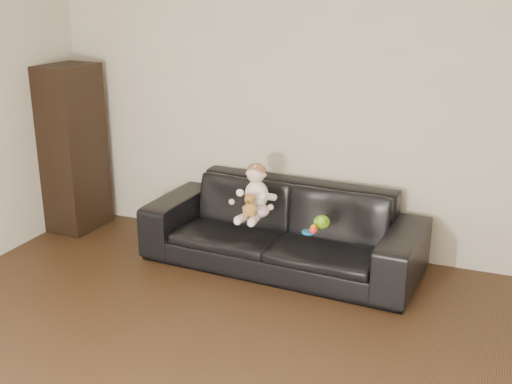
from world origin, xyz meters
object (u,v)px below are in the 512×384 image
at_px(teddy_bear, 250,206).
at_px(toy_rattle, 313,230).
at_px(cabinet, 74,149).
at_px(sofa, 282,228).
at_px(baby, 255,195).
at_px(toy_blue_disc, 308,232).
at_px(toy_green, 322,222).

xyz_separation_m(teddy_bear, toy_rattle, (0.54, -0.02, -0.12)).
bearing_deg(toy_rattle, teddy_bear, 177.96).
distance_m(cabinet, toy_rattle, 2.56).
relative_size(sofa, baby, 5.06).
xyz_separation_m(baby, toy_blue_disc, (0.51, -0.16, -0.20)).
height_order(sofa, toy_rattle, sofa).
bearing_deg(baby, toy_rattle, -14.58).
relative_size(sofa, toy_rattle, 35.19).
relative_size(baby, toy_green, 2.99).
bearing_deg(teddy_bear, baby, 84.78).
xyz_separation_m(sofa, cabinet, (-2.15, 0.10, 0.45)).
bearing_deg(sofa, toy_blue_disc, -38.23).
height_order(sofa, teddy_bear, teddy_bear).
bearing_deg(toy_rattle, toy_blue_disc, -177.03).
distance_m(cabinet, toy_green, 2.57).
height_order(toy_green, toy_blue_disc, toy_green).
relative_size(cabinet, teddy_bear, 8.02).
bearing_deg(sofa, baby, -143.41).
xyz_separation_m(cabinet, teddy_bear, (1.97, -0.36, -0.19)).
relative_size(sofa, toy_green, 15.10).
xyz_separation_m(toy_green, toy_rattle, (-0.03, -0.13, -0.02)).
bearing_deg(toy_green, toy_rattle, -101.82).
height_order(sofa, toy_green, sofa).
distance_m(cabinet, baby, 1.98).
bearing_deg(toy_blue_disc, baby, 162.52).
distance_m(toy_green, toy_rattle, 0.14).
bearing_deg(cabinet, sofa, 1.08).
xyz_separation_m(cabinet, toy_rattle, (2.51, -0.38, -0.31)).
bearing_deg(sofa, toy_green, -17.83).
bearing_deg(cabinet, toy_rattle, -4.92).
xyz_separation_m(sofa, toy_blue_disc, (0.32, -0.28, 0.11)).
relative_size(teddy_bear, toy_rattle, 3.00).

